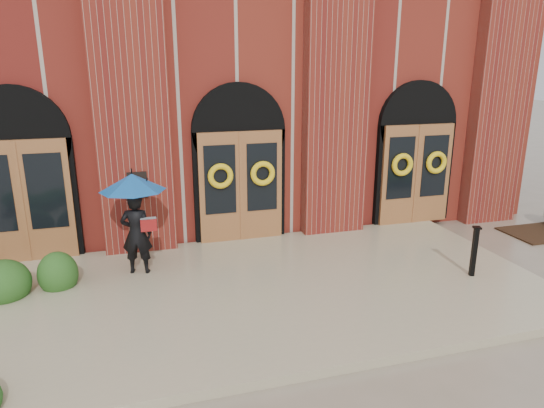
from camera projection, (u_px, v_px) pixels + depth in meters
name	position (u px, v px, depth m)	size (l,w,h in m)	color
ground	(275.00, 296.00, 8.82)	(90.00, 90.00, 0.00)	gray
landing	(273.00, 288.00, 8.94)	(10.00, 5.30, 0.15)	tan
church_building	(199.00, 82.00, 15.96)	(16.20, 12.53, 7.00)	maroon
man_with_umbrella	(134.00, 205.00, 9.09)	(1.46, 1.46, 1.97)	black
metal_post	(474.00, 250.00, 9.17)	(0.16, 0.16, 0.99)	black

